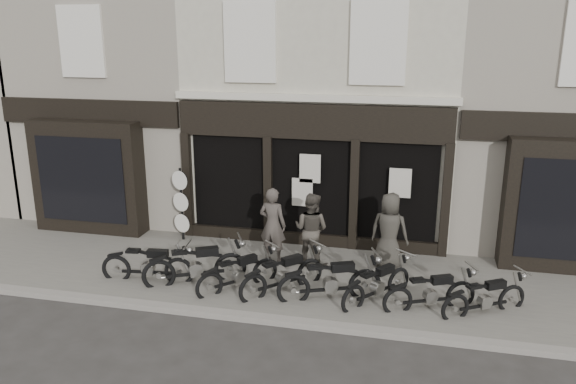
% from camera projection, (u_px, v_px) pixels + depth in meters
% --- Properties ---
extents(ground_plane, '(90.00, 90.00, 0.00)m').
position_uv_depth(ground_plane, '(285.00, 295.00, 12.48)').
color(ground_plane, '#2D2B28').
rests_on(ground_plane, ground).
extents(pavement, '(30.00, 4.20, 0.12)m').
position_uv_depth(pavement, '(294.00, 276.00, 13.31)').
color(pavement, '#625D56').
rests_on(pavement, ground_plane).
extents(kerb, '(30.00, 0.25, 0.13)m').
position_uv_depth(kerb, '(271.00, 320.00, 11.29)').
color(kerb, gray).
rests_on(kerb, ground_plane).
extents(central_building, '(7.30, 6.22, 8.34)m').
position_uv_depth(central_building, '(330.00, 86.00, 16.94)').
color(central_building, beige).
rests_on(central_building, ground).
extents(neighbour_left, '(5.60, 6.73, 8.34)m').
position_uv_depth(neighbour_left, '(137.00, 83.00, 18.26)').
color(neighbour_left, gray).
rests_on(neighbour_left, ground).
extents(neighbour_right, '(5.60, 6.73, 8.34)m').
position_uv_depth(neighbour_right, '(557.00, 92.00, 15.53)').
color(neighbour_right, gray).
rests_on(neighbour_right, ground).
extents(motorcycle_0, '(2.19, 0.61, 1.05)m').
position_uv_depth(motorcycle_0, '(149.00, 268.00, 12.92)').
color(motorcycle_0, black).
rests_on(motorcycle_0, ground).
extents(motorcycle_1, '(2.18, 1.37, 1.14)m').
position_uv_depth(motorcycle_1, '(196.00, 269.00, 12.79)').
color(motorcycle_1, black).
rests_on(motorcycle_1, ground).
extents(motorcycle_2, '(1.58, 1.66, 0.99)m').
position_uv_depth(motorcycle_2, '(239.00, 276.00, 12.53)').
color(motorcycle_2, black).
rests_on(motorcycle_2, ground).
extents(motorcycle_3, '(1.67, 1.78, 1.05)m').
position_uv_depth(motorcycle_3, '(283.00, 278.00, 12.39)').
color(motorcycle_3, black).
rests_on(motorcycle_3, ground).
extents(motorcycle_4, '(2.17, 1.18, 1.10)m').
position_uv_depth(motorcycle_4, '(331.00, 284.00, 12.03)').
color(motorcycle_4, black).
rests_on(motorcycle_4, ground).
extents(motorcycle_5, '(1.48, 1.74, 0.98)m').
position_uv_depth(motorcycle_5, '(377.00, 287.00, 11.99)').
color(motorcycle_5, black).
rests_on(motorcycle_5, ground).
extents(motorcycle_6, '(1.91, 1.11, 0.98)m').
position_uv_depth(motorcycle_6, '(431.00, 296.00, 11.61)').
color(motorcycle_6, black).
rests_on(motorcycle_6, ground).
extents(motorcycle_7, '(1.78, 1.24, 0.95)m').
position_uv_depth(motorcycle_7, '(485.00, 301.00, 11.42)').
color(motorcycle_7, black).
rests_on(motorcycle_7, ground).
extents(man_left, '(0.75, 0.56, 1.89)m').
position_uv_depth(man_left, '(273.00, 225.00, 13.82)').
color(man_left, '#443D38').
rests_on(man_left, pavement).
extents(man_centre, '(1.04, 0.91, 1.82)m').
position_uv_depth(man_centre, '(311.00, 229.00, 13.62)').
color(man_centre, '#454038').
rests_on(man_centre, pavement).
extents(man_right, '(1.01, 0.76, 1.87)m').
position_uv_depth(man_right, '(389.00, 231.00, 13.45)').
color(man_right, '#36332D').
rests_on(man_right, pavement).
extents(advert_sign_post, '(0.51, 0.34, 2.15)m').
position_uv_depth(advert_sign_post, '(181.00, 208.00, 15.26)').
color(advert_sign_post, black).
rests_on(advert_sign_post, ground).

